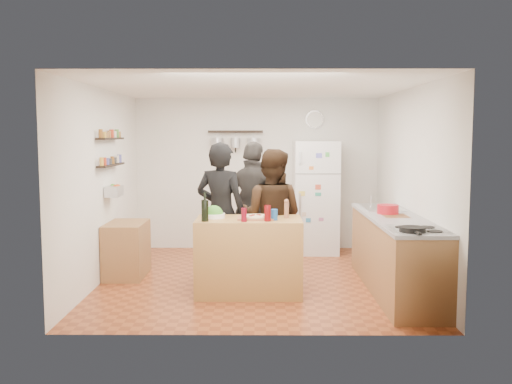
{
  "coord_description": "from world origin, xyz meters",
  "views": [
    {
      "loc": [
        0.05,
        -7.36,
        1.9
      ],
      "look_at": [
        0.0,
        0.1,
        1.15
      ],
      "focal_mm": 40.0,
      "sensor_mm": 36.0,
      "label": 1
    }
  ],
  "objects_px": {
    "fridge": "(316,197)",
    "side_table": "(127,250)",
    "pepper_mill": "(286,210)",
    "person_center": "(272,217)",
    "salt_canister": "(274,215)",
    "red_bowl": "(388,209)",
    "person_left": "(221,213)",
    "salad_bowl": "(214,216)",
    "skillet": "(412,229)",
    "person_back": "(254,208)",
    "prep_island": "(249,256)",
    "wall_clock": "(315,119)",
    "wine_bottle": "(205,211)",
    "counter_run": "(396,255)"
  },
  "relations": [
    {
      "from": "person_left",
      "to": "wall_clock",
      "type": "distance_m",
      "value": 2.9
    },
    {
      "from": "salad_bowl",
      "to": "person_center",
      "type": "height_order",
      "value": "person_center"
    },
    {
      "from": "person_back",
      "to": "side_table",
      "type": "bearing_deg",
      "value": 28.0
    },
    {
      "from": "wine_bottle",
      "to": "salt_canister",
      "type": "xyz_separation_m",
      "value": [
        0.8,
        0.1,
        -0.06
      ]
    },
    {
      "from": "person_center",
      "to": "person_back",
      "type": "distance_m",
      "value": 0.52
    },
    {
      "from": "prep_island",
      "to": "red_bowl",
      "type": "relative_size",
      "value": 4.67
    },
    {
      "from": "red_bowl",
      "to": "person_left",
      "type": "bearing_deg",
      "value": 175.51
    },
    {
      "from": "pepper_mill",
      "to": "person_center",
      "type": "bearing_deg",
      "value": 110.54
    },
    {
      "from": "person_center",
      "to": "skillet",
      "type": "xyz_separation_m",
      "value": [
        1.4,
        -1.48,
        0.08
      ]
    },
    {
      "from": "prep_island",
      "to": "pepper_mill",
      "type": "xyz_separation_m",
      "value": [
        0.45,
        0.05,
        0.55
      ]
    },
    {
      "from": "wall_clock",
      "to": "red_bowl",
      "type": "bearing_deg",
      "value": -73.61
    },
    {
      "from": "counter_run",
      "to": "fridge",
      "type": "distance_m",
      "value": 2.46
    },
    {
      "from": "person_back",
      "to": "fridge",
      "type": "relative_size",
      "value": 1.01
    },
    {
      "from": "pepper_mill",
      "to": "person_left",
      "type": "relative_size",
      "value": 0.1
    },
    {
      "from": "side_table",
      "to": "salad_bowl",
      "type": "bearing_deg",
      "value": -31.99
    },
    {
      "from": "fridge",
      "to": "pepper_mill",
      "type": "bearing_deg",
      "value": -103.8
    },
    {
      "from": "person_center",
      "to": "person_back",
      "type": "bearing_deg",
      "value": -45.67
    },
    {
      "from": "prep_island",
      "to": "salad_bowl",
      "type": "height_order",
      "value": "salad_bowl"
    },
    {
      "from": "person_left",
      "to": "skillet",
      "type": "bearing_deg",
      "value": 161.96
    },
    {
      "from": "prep_island",
      "to": "wall_clock",
      "type": "bearing_deg",
      "value": 69.41
    },
    {
      "from": "prep_island",
      "to": "salt_canister",
      "type": "distance_m",
      "value": 0.61
    },
    {
      "from": "pepper_mill",
      "to": "person_back",
      "type": "relative_size",
      "value": 0.1
    },
    {
      "from": "counter_run",
      "to": "red_bowl",
      "type": "relative_size",
      "value": 9.83
    },
    {
      "from": "fridge",
      "to": "salad_bowl",
      "type": "bearing_deg",
      "value": -121.54
    },
    {
      "from": "salt_canister",
      "to": "person_back",
      "type": "distance_m",
      "value": 1.12
    },
    {
      "from": "skillet",
      "to": "fridge",
      "type": "distance_m",
      "value": 3.45
    },
    {
      "from": "wall_clock",
      "to": "salad_bowl",
      "type": "bearing_deg",
      "value": -118.31
    },
    {
      "from": "fridge",
      "to": "side_table",
      "type": "xyz_separation_m",
      "value": [
        -2.69,
        -1.59,
        -0.54
      ]
    },
    {
      "from": "salad_bowl",
      "to": "fridge",
      "type": "relative_size",
      "value": 0.15
    },
    {
      "from": "wine_bottle",
      "to": "fridge",
      "type": "relative_size",
      "value": 0.14
    },
    {
      "from": "salad_bowl",
      "to": "skillet",
      "type": "relative_size",
      "value": 1.01
    },
    {
      "from": "person_left",
      "to": "pepper_mill",
      "type": "bearing_deg",
      "value": 167.95
    },
    {
      "from": "person_left",
      "to": "wall_clock",
      "type": "xyz_separation_m",
      "value": [
        1.4,
        2.21,
        1.24
      ]
    },
    {
      "from": "prep_island",
      "to": "person_back",
      "type": "bearing_deg",
      "value": 86.86
    },
    {
      "from": "wine_bottle",
      "to": "skillet",
      "type": "distance_m",
      "value": 2.31
    },
    {
      "from": "skillet",
      "to": "wall_clock",
      "type": "height_order",
      "value": "wall_clock"
    },
    {
      "from": "prep_island",
      "to": "salt_canister",
      "type": "bearing_deg",
      "value": -21.8
    },
    {
      "from": "prep_island",
      "to": "wine_bottle",
      "type": "distance_m",
      "value": 0.8
    },
    {
      "from": "person_left",
      "to": "skillet",
      "type": "relative_size",
      "value": 6.82
    },
    {
      "from": "wine_bottle",
      "to": "red_bowl",
      "type": "relative_size",
      "value": 0.92
    },
    {
      "from": "person_center",
      "to": "salt_canister",
      "type": "bearing_deg",
      "value": 110.42
    },
    {
      "from": "salt_canister",
      "to": "person_left",
      "type": "height_order",
      "value": "person_left"
    },
    {
      "from": "pepper_mill",
      "to": "fridge",
      "type": "xyz_separation_m",
      "value": [
        0.58,
        2.36,
        -0.1
      ]
    },
    {
      "from": "pepper_mill",
      "to": "salt_canister",
      "type": "height_order",
      "value": "pepper_mill"
    },
    {
      "from": "wine_bottle",
      "to": "person_back",
      "type": "height_order",
      "value": "person_back"
    },
    {
      "from": "pepper_mill",
      "to": "counter_run",
      "type": "distance_m",
      "value": 1.44
    },
    {
      "from": "person_back",
      "to": "skillet",
      "type": "bearing_deg",
      "value": 152.83
    },
    {
      "from": "side_table",
      "to": "person_back",
      "type": "bearing_deg",
      "value": 5.0
    },
    {
      "from": "salt_canister",
      "to": "person_left",
      "type": "bearing_deg",
      "value": 135.88
    },
    {
      "from": "side_table",
      "to": "red_bowl",
      "type": "bearing_deg",
      "value": -7.74
    }
  ]
}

